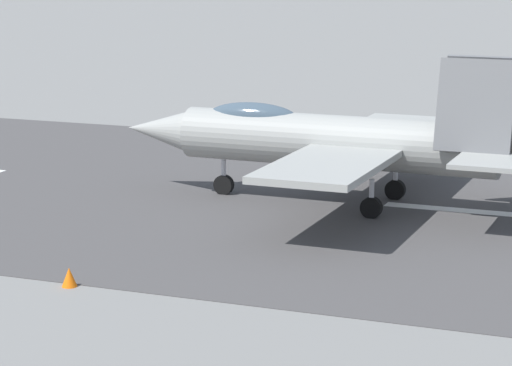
# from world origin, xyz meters

# --- Properties ---
(ground_plane) EXTENTS (400.00, 400.00, 0.00)m
(ground_plane) POSITION_xyz_m (0.00, 0.00, 0.00)
(ground_plane) COLOR slate
(runway_strip) EXTENTS (240.00, 26.00, 0.02)m
(runway_strip) POSITION_xyz_m (-0.02, 0.00, 0.01)
(runway_strip) COLOR #454343
(runway_strip) RESTS_ON ground
(fighter_jet) EXTENTS (16.00, 14.73, 5.63)m
(fighter_jet) POSITION_xyz_m (5.19, 0.64, 2.44)
(fighter_jet) COLOR #999B96
(fighter_jet) RESTS_ON ground
(marker_cone_mid) EXTENTS (0.44, 0.44, 0.55)m
(marker_cone_mid) POSITION_xyz_m (9.15, 13.20, 0.28)
(marker_cone_mid) COLOR orange
(marker_cone_mid) RESTS_ON ground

